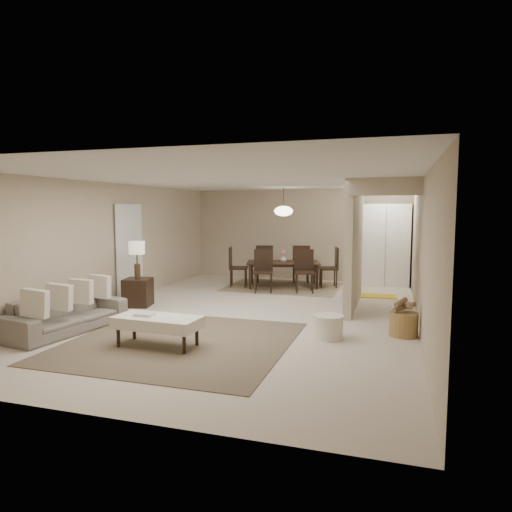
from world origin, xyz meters
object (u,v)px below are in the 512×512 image
(ottoman_bench, at_px, (158,323))
(side_table, at_px, (138,292))
(wicker_basket, at_px, (404,324))
(sofa, at_px, (66,314))
(round_pouf, at_px, (329,327))
(dining_table, at_px, (283,275))
(pantry_cabinet, at_px, (386,245))

(ottoman_bench, height_order, side_table, side_table)
(wicker_basket, bearing_deg, sofa, -165.62)
(round_pouf, bearing_deg, dining_table, 112.36)
(sofa, bearing_deg, dining_table, -15.89)
(side_table, bearing_deg, round_pouf, -16.60)
(wicker_basket, xyz_separation_m, dining_table, (-2.86, 3.79, 0.13))
(ottoman_bench, xyz_separation_m, dining_table, (0.52, 5.43, -0.04))
(side_table, bearing_deg, dining_table, 53.20)
(sofa, xyz_separation_m, dining_table, (2.34, 5.13, 0.03))
(side_table, bearing_deg, ottoman_bench, -53.08)
(side_table, height_order, wicker_basket, side_table)
(sofa, relative_size, wicker_basket, 4.62)
(sofa, bearing_deg, side_table, 7.30)
(ottoman_bench, bearing_deg, pantry_cabinet, 68.10)
(dining_table, bearing_deg, sofa, -129.41)
(ottoman_bench, xyz_separation_m, side_table, (-1.77, 2.36, -0.07))
(pantry_cabinet, xyz_separation_m, dining_table, (-2.46, -1.08, -0.73))
(pantry_cabinet, bearing_deg, sofa, -127.70)
(sofa, bearing_deg, ottoman_bench, -90.66)
(side_table, bearing_deg, wicker_basket, -8.03)
(pantry_cabinet, distance_m, side_table, 6.35)
(round_pouf, bearing_deg, side_table, 163.40)
(pantry_cabinet, relative_size, wicker_basket, 4.84)
(dining_table, bearing_deg, ottoman_bench, -110.33)
(side_table, height_order, dining_table, dining_table)
(round_pouf, bearing_deg, ottoman_bench, -153.23)
(pantry_cabinet, bearing_deg, ottoman_bench, -114.58)
(dining_table, bearing_deg, round_pouf, -82.47)
(pantry_cabinet, distance_m, ottoman_bench, 7.19)
(pantry_cabinet, xyz_separation_m, ottoman_bench, (-2.98, -6.51, -0.69))
(sofa, distance_m, wicker_basket, 5.37)
(wicker_basket, relative_size, dining_table, 0.24)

